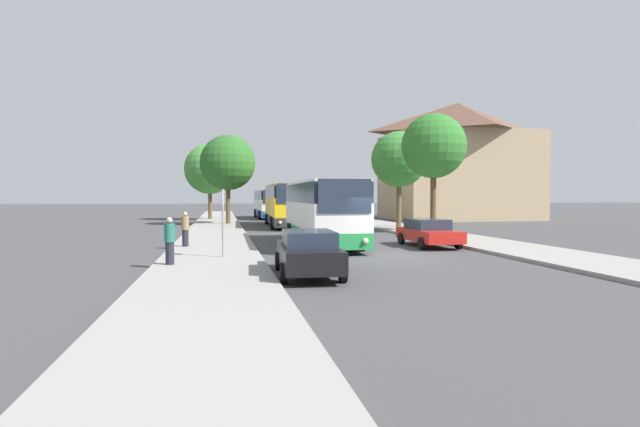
% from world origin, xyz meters
% --- Properties ---
extents(ground_plane, '(300.00, 300.00, 0.00)m').
position_xyz_m(ground_plane, '(0.00, 0.00, 0.00)').
color(ground_plane, '#424244').
rests_on(ground_plane, ground).
extents(sidewalk_left, '(4.00, 120.00, 0.15)m').
position_xyz_m(sidewalk_left, '(-7.00, 0.00, 0.07)').
color(sidewalk_left, gray).
rests_on(sidewalk_left, ground_plane).
extents(sidewalk_right, '(4.00, 120.00, 0.15)m').
position_xyz_m(sidewalk_right, '(7.00, 0.00, 0.07)').
color(sidewalk_right, gray).
rests_on(sidewalk_right, ground_plane).
extents(building_right_background, '(14.82, 11.39, 12.80)m').
position_xyz_m(building_right_background, '(19.06, 31.20, 6.40)').
color(building_right_background, tan).
rests_on(building_right_background, ground_plane).
extents(bus_front, '(2.94, 10.50, 3.31)m').
position_xyz_m(bus_front, '(-1.45, 5.48, 1.77)').
color(bus_front, '#238942').
rests_on(bus_front, ground_plane).
extents(bus_middle, '(3.14, 12.14, 3.49)m').
position_xyz_m(bus_middle, '(-1.37, 21.53, 1.86)').
color(bus_middle, '#2D2D2D').
rests_on(bus_middle, ground_plane).
extents(bus_rear, '(2.83, 10.83, 3.23)m').
position_xyz_m(bus_rear, '(-1.29, 37.16, 1.73)').
color(bus_rear, '#2D519E').
rests_on(bus_rear, ground_plane).
extents(parked_car_left_curb, '(2.14, 4.59, 1.46)m').
position_xyz_m(parked_car_left_curb, '(-3.87, -4.30, 0.77)').
color(parked_car_left_curb, black).
rests_on(parked_car_left_curb, ground_plane).
extents(parked_car_right_near, '(2.12, 4.57, 1.40)m').
position_xyz_m(parked_car_right_near, '(3.69, 3.69, 0.74)').
color(parked_car_right_near, red).
rests_on(parked_car_right_near, ground_plane).
extents(bus_stop_sign, '(0.08, 0.45, 2.69)m').
position_xyz_m(bus_stop_sign, '(-6.54, 0.06, 1.81)').
color(bus_stop_sign, gray).
rests_on(bus_stop_sign, sidewalk_left).
extents(pedestrian_waiting_near, '(0.36, 0.36, 1.66)m').
position_xyz_m(pedestrian_waiting_near, '(-8.29, 4.64, 0.98)').
color(pedestrian_waiting_near, '#23232D').
rests_on(pedestrian_waiting_near, sidewalk_left).
extents(pedestrian_waiting_far, '(0.36, 0.36, 1.67)m').
position_xyz_m(pedestrian_waiting_far, '(-8.38, -1.78, 0.99)').
color(pedestrian_waiting_far, '#23232D').
rests_on(pedestrian_waiting_far, sidewalk_left).
extents(tree_left_near, '(5.33, 5.33, 7.95)m').
position_xyz_m(tree_left_near, '(-7.75, 34.10, 5.42)').
color(tree_left_near, brown).
rests_on(tree_left_near, sidewalk_left).
extents(tree_left_far, '(4.82, 4.82, 7.73)m').
position_xyz_m(tree_left_far, '(-6.00, 24.40, 5.45)').
color(tree_left_far, brown).
rests_on(tree_left_far, sidewalk_left).
extents(tree_right_near, '(4.45, 4.45, 8.08)m').
position_xyz_m(tree_right_near, '(7.78, 12.27, 5.97)').
color(tree_right_near, '#513D23').
rests_on(tree_right_near, sidewalk_right).
extents(tree_right_mid, '(4.41, 4.41, 7.52)m').
position_xyz_m(tree_right_mid, '(7.21, 17.49, 5.44)').
color(tree_right_mid, brown).
rests_on(tree_right_mid, sidewalk_right).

